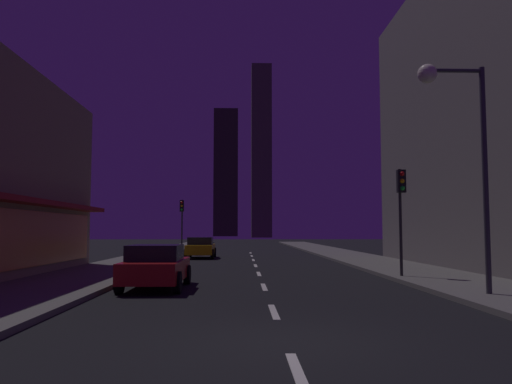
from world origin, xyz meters
TOP-DOWN VIEW (x-y plane):
  - ground_plane at (0.00, 32.00)m, footprint 78.00×136.00m
  - sidewalk_right at (7.00, 32.00)m, footprint 4.00×76.00m
  - sidewalk_left at (-7.00, 32.00)m, footprint 4.00×76.00m
  - lane_marking_center at (0.00, 16.20)m, footprint 0.16×38.60m
  - skyscraper_distant_tall at (-5.97, 157.17)m, footprint 7.85×6.76m
  - skyscraper_distant_mid at (4.61, 128.39)m, footprint 5.43×6.30m
  - car_parked_near at (-3.60, 8.07)m, footprint 1.98×4.24m
  - car_parked_far at (-3.60, 26.46)m, footprint 1.98×4.24m
  - fire_hydrant_far_left at (-5.90, 24.40)m, footprint 0.42×0.30m
  - traffic_light_near_right at (5.50, 10.75)m, footprint 0.32×0.48m
  - traffic_light_far_left at (-5.50, 31.34)m, footprint 0.32×0.48m
  - street_lamp_right at (5.38, 5.27)m, footprint 1.96×0.56m

SIDE VIEW (x-z plane):
  - ground_plane at x=0.00m, z-range -0.10..0.00m
  - lane_marking_center at x=0.00m, z-range 0.00..0.01m
  - sidewalk_right at x=7.00m, z-range 0.00..0.15m
  - sidewalk_left at x=-7.00m, z-range 0.00..0.15m
  - fire_hydrant_far_left at x=-5.90m, z-range 0.13..0.78m
  - car_parked_near at x=-3.60m, z-range 0.02..1.47m
  - car_parked_far at x=-3.60m, z-range 0.02..1.47m
  - traffic_light_near_right at x=5.50m, z-range 1.09..5.29m
  - traffic_light_far_left at x=-5.50m, z-range 1.09..5.29m
  - street_lamp_right at x=5.38m, z-range 1.78..8.36m
  - skyscraper_distant_tall at x=-5.97m, z-range 0.00..41.67m
  - skyscraper_distant_mid at x=4.61m, z-range 0.00..47.17m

